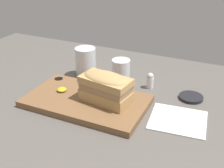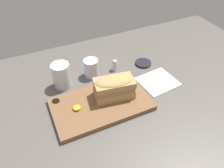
# 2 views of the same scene
# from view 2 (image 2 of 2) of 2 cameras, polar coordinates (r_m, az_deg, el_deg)

# --- Properties ---
(dining_table) EXTENTS (1.67, 1.09, 0.02)m
(dining_table) POSITION_cam_2_polar(r_m,az_deg,el_deg) (0.89, 3.82, -6.05)
(dining_table) COLOR #56514C
(dining_table) RESTS_ON ground
(serving_board) EXTENTS (0.38, 0.22, 0.02)m
(serving_board) POSITION_cam_2_polar(r_m,az_deg,el_deg) (0.87, -3.00, -5.22)
(serving_board) COLOR brown
(serving_board) RESTS_ON dining_table
(sandwich) EXTENTS (0.17, 0.10, 0.09)m
(sandwich) POSITION_cam_2_polar(r_m,az_deg,el_deg) (0.85, 0.58, -0.62)
(sandwich) COLOR tan
(sandwich) RESTS_ON serving_board
(mustard_dollop) EXTENTS (0.03, 0.03, 0.01)m
(mustard_dollop) POSITION_cam_2_polar(r_m,az_deg,el_deg) (0.84, -9.21, -6.13)
(mustard_dollop) COLOR gold
(mustard_dollop) RESTS_ON serving_board
(water_glass) EXTENTS (0.08, 0.08, 0.11)m
(water_glass) POSITION_cam_2_polar(r_m,az_deg,el_deg) (0.96, -12.98, 1.83)
(water_glass) COLOR silver
(water_glass) RESTS_ON dining_table
(wine_glass) EXTENTS (0.07, 0.07, 0.08)m
(wine_glass) POSITION_cam_2_polar(r_m,az_deg,el_deg) (1.00, -5.43, 4.01)
(wine_glass) COLOR silver
(wine_glass) RESTS_ON dining_table
(napkin) EXTENTS (0.17, 0.16, 0.00)m
(napkin) POSITION_cam_2_polar(r_m,az_deg,el_deg) (1.00, 11.86, 0.65)
(napkin) COLOR white
(napkin) RESTS_ON dining_table
(salt_shaker) EXTENTS (0.03, 0.03, 0.06)m
(salt_shaker) POSITION_cam_2_polar(r_m,az_deg,el_deg) (1.03, 0.67, 5.03)
(salt_shaker) COLOR white
(salt_shaker) RESTS_ON dining_table
(condiment_dish) EXTENTS (0.08, 0.08, 0.01)m
(condiment_dish) POSITION_cam_2_polar(r_m,az_deg,el_deg) (1.09, 8.14, 5.42)
(condiment_dish) COLOR black
(condiment_dish) RESTS_ON dining_table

